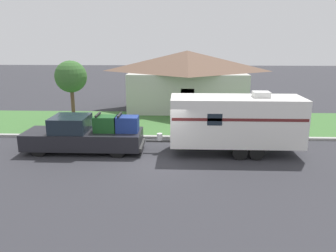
# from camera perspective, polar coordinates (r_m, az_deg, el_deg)

# --- Properties ---
(ground_plane) EXTENTS (120.00, 120.00, 0.00)m
(ground_plane) POSITION_cam_1_polar(r_m,az_deg,el_deg) (15.84, -1.49, -6.10)
(ground_plane) COLOR #2D2D33
(curb_strip) EXTENTS (80.00, 0.30, 0.14)m
(curb_strip) POSITION_cam_1_polar(r_m,az_deg,el_deg) (19.36, -0.79, -1.94)
(curb_strip) COLOR #999993
(curb_strip) RESTS_ON ground_plane
(lawn_strip) EXTENTS (80.00, 7.00, 0.03)m
(lawn_strip) POSITION_cam_1_polar(r_m,az_deg,el_deg) (22.89, -0.31, 0.57)
(lawn_strip) COLOR #3D6B33
(lawn_strip) RESTS_ON ground_plane
(house_across_street) EXTENTS (10.01, 6.84, 4.78)m
(house_across_street) POSITION_cam_1_polar(r_m,az_deg,el_deg) (27.66, 3.31, 8.21)
(house_across_street) COLOR #B2B2A8
(house_across_street) RESTS_ON ground_plane
(pickup_truck) EXTENTS (6.12, 2.04, 2.00)m
(pickup_truck) POSITION_cam_1_polar(r_m,az_deg,el_deg) (17.47, -14.28, -1.53)
(pickup_truck) COLOR black
(pickup_truck) RESTS_ON ground_plane
(travel_trailer) EXTENTS (7.80, 2.23, 3.19)m
(travel_trailer) POSITION_cam_1_polar(r_m,az_deg,el_deg) (16.77, 11.74, 0.92)
(travel_trailer) COLOR black
(travel_trailer) RESTS_ON ground_plane
(mailbox) EXTENTS (0.48, 0.20, 1.25)m
(mailbox) POSITION_cam_1_polar(r_m,az_deg,el_deg) (20.65, 19.42, 0.85)
(mailbox) COLOR brown
(mailbox) RESTS_ON ground_plane
(tree_in_yard) EXTENTS (2.09, 2.09, 4.34)m
(tree_in_yard) POSITION_cam_1_polar(r_m,az_deg,el_deg) (22.64, -16.56, 8.18)
(tree_in_yard) COLOR brown
(tree_in_yard) RESTS_ON ground_plane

